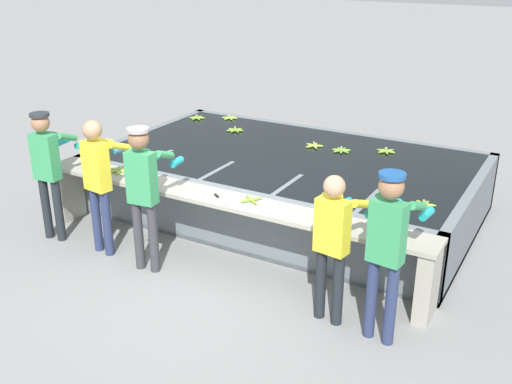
{
  "coord_description": "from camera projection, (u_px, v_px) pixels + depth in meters",
  "views": [
    {
      "loc": [
        3.56,
        -5.14,
        3.46
      ],
      "look_at": [
        0.0,
        1.09,
        0.58
      ],
      "focal_mm": 42.0,
      "sensor_mm": 36.0,
      "label": 1
    }
  ],
  "objects": [
    {
      "name": "work_ledge",
      "position": [
        219.0,
        214.0,
        7.02
      ],
      "size": [
        5.14,
        0.45,
        0.82
      ],
      "color": "#A8A393",
      "rests_on": "ground"
    },
    {
      "name": "worker_2",
      "position": [
        144.0,
        185.0,
        6.67
      ],
      "size": [
        0.46,
        0.74,
        1.71
      ],
      "color": "#38383D",
      "rests_on": "ground"
    },
    {
      "name": "banana_bunch_ledge_2",
      "position": [
        145.0,
        177.0,
        7.49
      ],
      "size": [
        0.28,
        0.28,
        0.08
      ],
      "color": "#75A333",
      "rests_on": "work_ledge"
    },
    {
      "name": "banana_bunch_floating_2",
      "position": [
        341.0,
        150.0,
        8.51
      ],
      "size": [
        0.28,
        0.28,
        0.08
      ],
      "color": "#75A333",
      "rests_on": "wash_tank"
    },
    {
      "name": "worker_0",
      "position": [
        48.0,
        164.0,
        7.44
      ],
      "size": [
        0.45,
        0.73,
        1.67
      ],
      "color": "#1E2328",
      "rests_on": "ground"
    },
    {
      "name": "banana_bunch_floating_4",
      "position": [
        197.0,
        118.0,
        10.17
      ],
      "size": [
        0.27,
        0.28,
        0.08
      ],
      "color": "#7FAD33",
      "rests_on": "wash_tank"
    },
    {
      "name": "banana_bunch_ledge_1",
      "position": [
        119.0,
        171.0,
        7.71
      ],
      "size": [
        0.28,
        0.26,
        0.08
      ],
      "color": "#93BC3D",
      "rests_on": "work_ledge"
    },
    {
      "name": "worker_4",
      "position": [
        388.0,
        241.0,
        5.4
      ],
      "size": [
        0.46,
        0.74,
        1.7
      ],
      "color": "navy",
      "rests_on": "ground"
    },
    {
      "name": "worker_3",
      "position": [
        334.0,
        236.0,
        5.75
      ],
      "size": [
        0.47,
        0.73,
        1.55
      ],
      "color": "#1E2328",
      "rests_on": "ground"
    },
    {
      "name": "banana_bunch_floating_5",
      "position": [
        386.0,
        151.0,
        8.48
      ],
      "size": [
        0.28,
        0.27,
        0.08
      ],
      "color": "#7FAD33",
      "rests_on": "wash_tank"
    },
    {
      "name": "banana_bunch_floating_3",
      "position": [
        235.0,
        130.0,
        9.48
      ],
      "size": [
        0.28,
        0.28,
        0.08
      ],
      "color": "#75A333",
      "rests_on": "wash_tank"
    },
    {
      "name": "banana_bunch_floating_0",
      "position": [
        314.0,
        146.0,
        8.71
      ],
      "size": [
        0.28,
        0.27,
        0.08
      ],
      "color": "#9EC642",
      "rests_on": "wash_tank"
    },
    {
      "name": "banana_bunch_ledge_0",
      "position": [
        251.0,
        200.0,
        6.8
      ],
      "size": [
        0.25,
        0.25,
        0.08
      ],
      "color": "#75A333",
      "rests_on": "work_ledge"
    },
    {
      "name": "banana_bunch_floating_1",
      "position": [
        230.0,
        118.0,
        10.17
      ],
      "size": [
        0.28,
        0.28,
        0.08
      ],
      "color": "#9EC642",
      "rests_on": "wash_tank"
    },
    {
      "name": "ground_plane",
      "position": [
        210.0,
        267.0,
        7.07
      ],
      "size": [
        80.0,
        80.0,
        0.0
      ],
      "primitive_type": "plane",
      "color": "gray",
      "rests_on": "ground"
    },
    {
      "name": "wash_tank",
      "position": [
        287.0,
        183.0,
        8.51
      ],
      "size": [
        5.14,
        3.07,
        0.82
      ],
      "color": "slate",
      "rests_on": "ground"
    },
    {
      "name": "knife_0",
      "position": [
        219.0,
        198.0,
        6.88
      ],
      "size": [
        0.3,
        0.22,
        0.02
      ],
      "color": "silver",
      "rests_on": "work_ledge"
    },
    {
      "name": "banana_bunch_floating_6",
      "position": [
        423.0,
        205.0,
        6.68
      ],
      "size": [
        0.28,
        0.28,
        0.08
      ],
      "color": "#93BC3D",
      "rests_on": "wash_tank"
    },
    {
      "name": "worker_1",
      "position": [
        99.0,
        175.0,
        7.08
      ],
      "size": [
        0.47,
        0.73,
        1.68
      ],
      "color": "navy",
      "rests_on": "ground"
    }
  ]
}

